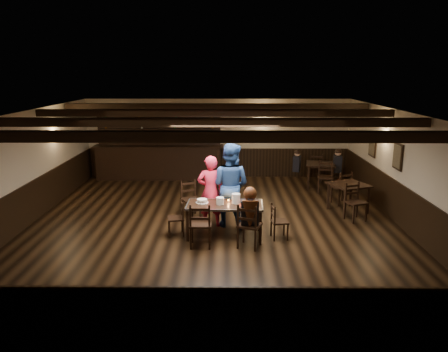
{
  "coord_description": "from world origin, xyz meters",
  "views": [
    {
      "loc": [
        0.32,
        -9.95,
        3.63
      ],
      "look_at": [
        0.24,
        0.2,
        1.17
      ],
      "focal_mm": 35.0,
      "sensor_mm": 36.0,
      "label": 1
    }
  ],
  "objects_px": {
    "dining_table": "(225,207)",
    "cake": "(202,201)",
    "chair_near_right": "(248,223)",
    "bar_counter": "(159,158)",
    "man_blue": "(230,185)",
    "chair_near_left": "(200,222)",
    "woman_pink": "(211,191)"
  },
  "relations": [
    {
      "from": "dining_table",
      "to": "cake",
      "type": "distance_m",
      "value": 0.52
    },
    {
      "from": "chair_near_right",
      "to": "bar_counter",
      "type": "distance_m",
      "value": 6.72
    },
    {
      "from": "man_blue",
      "to": "bar_counter",
      "type": "bearing_deg",
      "value": -38.15
    },
    {
      "from": "chair_near_right",
      "to": "bar_counter",
      "type": "relative_size",
      "value": 0.22
    },
    {
      "from": "chair_near_left",
      "to": "chair_near_right",
      "type": "xyz_separation_m",
      "value": [
        1.0,
        -0.02,
        -0.01
      ]
    },
    {
      "from": "bar_counter",
      "to": "chair_near_left",
      "type": "bearing_deg",
      "value": -73.7
    },
    {
      "from": "cake",
      "to": "chair_near_left",
      "type": "bearing_deg",
      "value": -89.8
    },
    {
      "from": "dining_table",
      "to": "man_blue",
      "type": "relative_size",
      "value": 0.86
    },
    {
      "from": "dining_table",
      "to": "woman_pink",
      "type": "relative_size",
      "value": 1.01
    },
    {
      "from": "cake",
      "to": "man_blue",
      "type": "bearing_deg",
      "value": 44.42
    },
    {
      "from": "dining_table",
      "to": "cake",
      "type": "xyz_separation_m",
      "value": [
        -0.51,
        0.07,
        0.11
      ]
    },
    {
      "from": "man_blue",
      "to": "chair_near_left",
      "type": "bearing_deg",
      "value": 90.39
    },
    {
      "from": "chair_near_right",
      "to": "man_blue",
      "type": "height_order",
      "value": "man_blue"
    },
    {
      "from": "dining_table",
      "to": "chair_near_left",
      "type": "relative_size",
      "value": 1.78
    },
    {
      "from": "bar_counter",
      "to": "man_blue",
      "type": "bearing_deg",
      "value": -62.98
    },
    {
      "from": "bar_counter",
      "to": "woman_pink",
      "type": "bearing_deg",
      "value": -67.67
    },
    {
      "from": "dining_table",
      "to": "bar_counter",
      "type": "relative_size",
      "value": 0.39
    },
    {
      "from": "man_blue",
      "to": "bar_counter",
      "type": "relative_size",
      "value": 0.46
    },
    {
      "from": "chair_near_left",
      "to": "cake",
      "type": "relative_size",
      "value": 3.47
    },
    {
      "from": "chair_near_right",
      "to": "dining_table",
      "type": "bearing_deg",
      "value": 124.74
    },
    {
      "from": "chair_near_right",
      "to": "bar_counter",
      "type": "xyz_separation_m",
      "value": [
        -2.78,
        6.11,
        0.16
      ]
    },
    {
      "from": "chair_near_left",
      "to": "bar_counter",
      "type": "xyz_separation_m",
      "value": [
        -1.78,
        6.09,
        0.16
      ]
    },
    {
      "from": "bar_counter",
      "to": "dining_table",
      "type": "bearing_deg",
      "value": -67.08
    },
    {
      "from": "cake",
      "to": "dining_table",
      "type": "bearing_deg",
      "value": -7.98
    },
    {
      "from": "woman_pink",
      "to": "man_blue",
      "type": "xyz_separation_m",
      "value": [
        0.46,
        0.02,
        0.15
      ]
    },
    {
      "from": "chair_near_left",
      "to": "bar_counter",
      "type": "distance_m",
      "value": 6.35
    },
    {
      "from": "chair_near_left",
      "to": "woman_pink",
      "type": "distance_m",
      "value": 1.39
    },
    {
      "from": "chair_near_right",
      "to": "bar_counter",
      "type": "bearing_deg",
      "value": 114.44
    },
    {
      "from": "dining_table",
      "to": "bar_counter",
      "type": "xyz_separation_m",
      "value": [
        -2.28,
        5.4,
        0.05
      ]
    },
    {
      "from": "woman_pink",
      "to": "man_blue",
      "type": "relative_size",
      "value": 0.85
    },
    {
      "from": "chair_near_left",
      "to": "man_blue",
      "type": "relative_size",
      "value": 0.48
    },
    {
      "from": "dining_table",
      "to": "bar_counter",
      "type": "height_order",
      "value": "bar_counter"
    }
  ]
}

